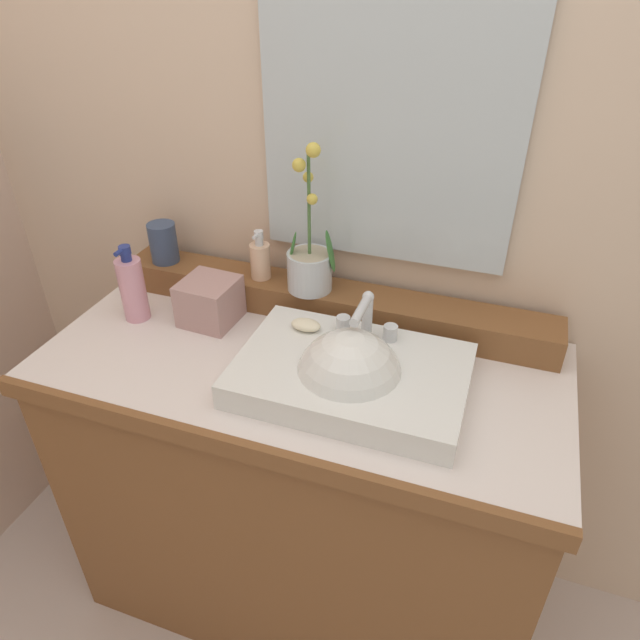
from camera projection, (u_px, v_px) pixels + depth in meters
floor at (305, 594)px, 1.83m from camera, size 2.88×3.74×0.10m
wall_back at (354, 132)px, 1.39m from camera, size 2.88×0.20×2.60m
vanity_cabinet at (303, 490)px, 1.56m from camera, size 1.20×0.57×0.89m
back_ledge at (329, 302)px, 1.46m from camera, size 1.13×0.12×0.08m
sink_basin at (350, 378)px, 1.22m from camera, size 0.49×0.33×0.26m
soap_bar at (307, 325)px, 1.31m from camera, size 0.07×0.04×0.02m
potted_plant at (310, 262)px, 1.40m from camera, size 0.13×0.11×0.37m
soap_dispenser at (260, 259)px, 1.46m from camera, size 0.05×0.05×0.13m
tumbler_cup at (163, 243)px, 1.53m from camera, size 0.07×0.07×0.11m
lotion_bottle at (133, 288)px, 1.42m from camera, size 0.06×0.07×0.20m
tissue_box at (210, 301)px, 1.43m from camera, size 0.14×0.14×0.11m
mirror at (388, 136)px, 1.26m from camera, size 0.58×0.02×0.58m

